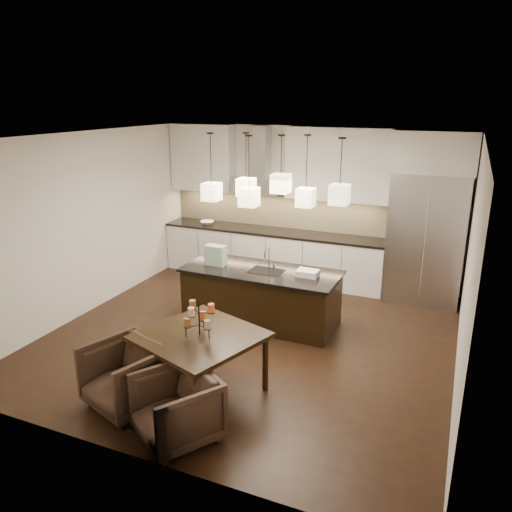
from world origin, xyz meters
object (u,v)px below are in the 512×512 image
at_px(refrigerator, 426,238).
at_px(dining_table, 201,363).
at_px(armchair_left, 127,376).
at_px(island_body, 261,297).
at_px(armchair_right, 176,408).

bearing_deg(refrigerator, dining_table, -117.90).
distance_m(refrigerator, dining_table, 4.46).
xyz_separation_m(refrigerator, armchair_left, (-2.67, -4.45, -0.71)).
xyz_separation_m(refrigerator, island_body, (-2.15, -1.86, -0.68)).
xyz_separation_m(island_body, dining_table, (0.09, -2.03, -0.03)).
height_order(island_body, armchair_left, island_body).
xyz_separation_m(island_body, armchair_left, (-0.52, -2.59, -0.03)).
xyz_separation_m(refrigerator, armchair_right, (-1.88, -4.73, -0.73)).
height_order(armchair_left, armchair_right, armchair_left).
distance_m(island_body, armchair_left, 2.64).
bearing_deg(dining_table, armchair_right, -58.46).
bearing_deg(dining_table, armchair_left, -118.76).
bearing_deg(refrigerator, armchair_left, -120.99).
height_order(refrigerator, dining_table, refrigerator).
bearing_deg(armchair_left, island_body, 98.31).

